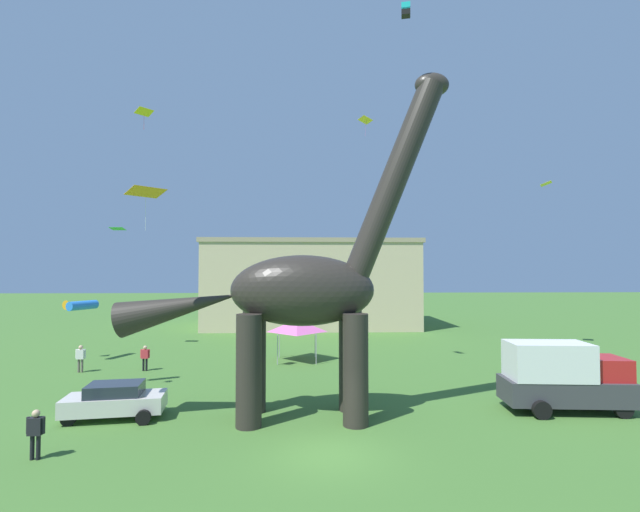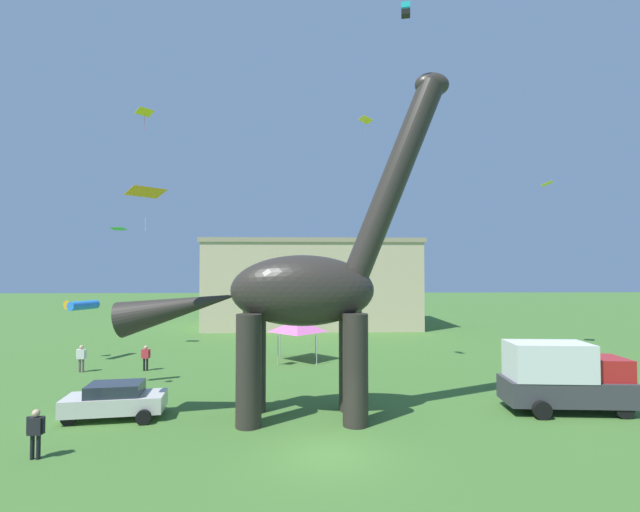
{
  "view_description": "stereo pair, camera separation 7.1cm",
  "coord_description": "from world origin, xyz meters",
  "px_view_note": "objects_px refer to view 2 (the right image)",
  "views": [
    {
      "loc": [
        -0.9,
        -16.13,
        6.51
      ],
      "look_at": [
        -0.09,
        5.03,
        7.24
      ],
      "focal_mm": 25.15,
      "sensor_mm": 36.0,
      "label": 1
    },
    {
      "loc": [
        -0.83,
        -16.13,
        6.51
      ],
      "look_at": [
        -0.09,
        5.03,
        7.24
      ],
      "focal_mm": 25.15,
      "sensor_mm": 36.0,
      "label": 2
    }
  ],
  "objects_px": {
    "kite_trailing": "(366,120)",
    "person_watching_child": "(81,356)",
    "person_photographer": "(36,429)",
    "parked_sedan_left": "(115,400)",
    "kite_apex": "(81,305)",
    "festival_canopy_tent": "(298,326)",
    "kite_high_right": "(547,184)",
    "kite_high_left": "(119,229)",
    "parked_box_truck": "(563,376)",
    "person_near_flyer": "(146,355)",
    "kite_mid_left": "(406,10)",
    "kite_mid_center": "(145,112)",
    "dinosaur_sculpture": "(301,290)",
    "kite_mid_right": "(146,192)"
  },
  "relations": [
    {
      "from": "kite_trailing",
      "to": "kite_high_left",
      "type": "relative_size",
      "value": 0.97
    },
    {
      "from": "parked_sedan_left",
      "to": "kite_high_left",
      "type": "bearing_deg",
      "value": 104.43
    },
    {
      "from": "kite_mid_center",
      "to": "kite_high_left",
      "type": "relative_size",
      "value": 0.92
    },
    {
      "from": "person_watching_child",
      "to": "festival_canopy_tent",
      "type": "relative_size",
      "value": 0.55
    },
    {
      "from": "kite_apex",
      "to": "festival_canopy_tent",
      "type": "bearing_deg",
      "value": -2.38
    },
    {
      "from": "kite_mid_right",
      "to": "kite_high_left",
      "type": "relative_size",
      "value": 1.36
    },
    {
      "from": "kite_high_right",
      "to": "kite_apex",
      "type": "height_order",
      "value": "kite_high_right"
    },
    {
      "from": "person_photographer",
      "to": "kite_trailing",
      "type": "relative_size",
      "value": 1.42
    },
    {
      "from": "dinosaur_sculpture",
      "to": "festival_canopy_tent",
      "type": "bearing_deg",
      "value": 96.72
    },
    {
      "from": "kite_high_left",
      "to": "kite_apex",
      "type": "height_order",
      "value": "kite_high_left"
    },
    {
      "from": "person_near_flyer",
      "to": "person_watching_child",
      "type": "distance_m",
      "value": 4.01
    },
    {
      "from": "parked_box_truck",
      "to": "festival_canopy_tent",
      "type": "xyz_separation_m",
      "value": [
        -12.52,
        12.25,
        0.9
      ]
    },
    {
      "from": "kite_high_right",
      "to": "kite_mid_left",
      "type": "distance_m",
      "value": 23.39
    },
    {
      "from": "person_watching_child",
      "to": "dinosaur_sculpture",
      "type": "bearing_deg",
      "value": 32.11
    },
    {
      "from": "kite_trailing",
      "to": "kite_mid_right",
      "type": "bearing_deg",
      "value": -134.06
    },
    {
      "from": "person_photographer",
      "to": "kite_mid_right",
      "type": "relative_size",
      "value": 1.02
    },
    {
      "from": "person_near_flyer",
      "to": "kite_mid_right",
      "type": "distance_m",
      "value": 15.3
    },
    {
      "from": "person_near_flyer",
      "to": "kite_apex",
      "type": "height_order",
      "value": "kite_apex"
    },
    {
      "from": "parked_sedan_left",
      "to": "person_photographer",
      "type": "bearing_deg",
      "value": -110.2
    },
    {
      "from": "kite_high_right",
      "to": "person_photographer",
      "type": "bearing_deg",
      "value": -145.84
    },
    {
      "from": "parked_box_truck",
      "to": "kite_mid_right",
      "type": "bearing_deg",
      "value": -167.27
    },
    {
      "from": "kite_high_right",
      "to": "kite_mid_left",
      "type": "height_order",
      "value": "kite_mid_left"
    },
    {
      "from": "festival_canopy_tent",
      "to": "kite_trailing",
      "type": "xyz_separation_m",
      "value": [
        4.46,
        -4.16,
        13.81
      ]
    },
    {
      "from": "kite_apex",
      "to": "kite_high_right",
      "type": "bearing_deg",
      "value": 3.89
    },
    {
      "from": "person_near_flyer",
      "to": "person_watching_child",
      "type": "height_order",
      "value": "person_watching_child"
    },
    {
      "from": "kite_mid_center",
      "to": "dinosaur_sculpture",
      "type": "bearing_deg",
      "value": -30.24
    },
    {
      "from": "kite_mid_right",
      "to": "parked_box_truck",
      "type": "bearing_deg",
      "value": 7.98
    },
    {
      "from": "parked_sedan_left",
      "to": "person_photographer",
      "type": "distance_m",
      "value": 4.39
    },
    {
      "from": "parked_sedan_left",
      "to": "kite_apex",
      "type": "distance_m",
      "value": 15.72
    },
    {
      "from": "kite_trailing",
      "to": "kite_mid_left",
      "type": "height_order",
      "value": "kite_mid_left"
    },
    {
      "from": "person_near_flyer",
      "to": "kite_high_left",
      "type": "xyz_separation_m",
      "value": [
        -5.24,
        8.19,
        9.1
      ]
    },
    {
      "from": "parked_sedan_left",
      "to": "person_photographer",
      "type": "xyz_separation_m",
      "value": [
        -0.94,
        -4.29,
        0.23
      ]
    },
    {
      "from": "parked_sedan_left",
      "to": "kite_apex",
      "type": "relative_size",
      "value": 1.82
    },
    {
      "from": "person_near_flyer",
      "to": "kite_apex",
      "type": "distance_m",
      "value": 7.59
    },
    {
      "from": "person_watching_child",
      "to": "kite_high_right",
      "type": "relative_size",
      "value": 1.26
    },
    {
      "from": "person_photographer",
      "to": "kite_mid_left",
      "type": "relative_size",
      "value": 3.13
    },
    {
      "from": "kite_mid_right",
      "to": "kite_high_right",
      "type": "height_order",
      "value": "kite_high_right"
    },
    {
      "from": "kite_mid_right",
      "to": "dinosaur_sculpture",
      "type": "bearing_deg",
      "value": 18.78
    },
    {
      "from": "festival_canopy_tent",
      "to": "kite_apex",
      "type": "height_order",
      "value": "kite_apex"
    },
    {
      "from": "festival_canopy_tent",
      "to": "parked_sedan_left",
      "type": "bearing_deg",
      "value": -122.34
    },
    {
      "from": "person_watching_child",
      "to": "kite_high_left",
      "type": "distance_m",
      "value": 12.47
    },
    {
      "from": "kite_apex",
      "to": "person_watching_child",
      "type": "bearing_deg",
      "value": -62.7
    },
    {
      "from": "parked_box_truck",
      "to": "festival_canopy_tent",
      "type": "height_order",
      "value": "parked_box_truck"
    },
    {
      "from": "person_photographer",
      "to": "parked_sedan_left",
      "type": "bearing_deg",
      "value": 51.43
    },
    {
      "from": "kite_trailing",
      "to": "person_watching_child",
      "type": "bearing_deg",
      "value": 177.01
    },
    {
      "from": "person_watching_child",
      "to": "kite_mid_left",
      "type": "xyz_separation_m",
      "value": [
        18.81,
        -10.59,
        16.88
      ]
    },
    {
      "from": "parked_sedan_left",
      "to": "parked_box_truck",
      "type": "relative_size",
      "value": 0.77
    },
    {
      "from": "dinosaur_sculpture",
      "to": "parked_sedan_left",
      "type": "distance_m",
      "value": 9.55
    },
    {
      "from": "kite_trailing",
      "to": "kite_mid_left",
      "type": "relative_size",
      "value": 2.2
    },
    {
      "from": "parked_box_truck",
      "to": "person_photographer",
      "type": "distance_m",
      "value": 21.84
    }
  ]
}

